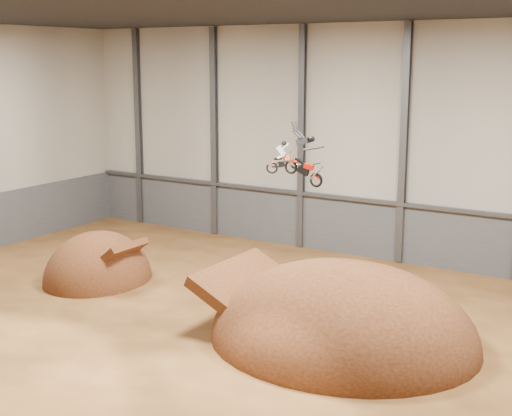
{
  "coord_description": "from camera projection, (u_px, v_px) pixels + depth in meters",
  "views": [
    {
      "loc": [
        17.59,
        -24.5,
        11.94
      ],
      "look_at": [
        -0.02,
        4.0,
        4.87
      ],
      "focal_mm": 50.0,
      "sensor_mm": 36.0,
      "label": 1
    }
  ],
  "objects": [
    {
      "name": "back_wall",
      "position": [
        352.0,
        142.0,
        42.95
      ],
      "size": [
        40.0,
        0.1,
        14.0
      ],
      "primitive_type": "cube",
      "color": "#ADA799",
      "rests_on": "ground"
    },
    {
      "name": "ceiling",
      "position": [
        205.0,
        6.0,
        29.02
      ],
      "size": [
        40.0,
        40.0,
        0.0
      ],
      "primitive_type": "plane",
      "color": "black",
      "rests_on": "back_wall"
    },
    {
      "name": "steel_column_3",
      "position": [
        404.0,
        145.0,
        41.06
      ],
      "size": [
        0.4,
        0.36,
        13.9
      ],
      "primitive_type": "cube",
      "color": "#47494F",
      "rests_on": "ground"
    },
    {
      "name": "landing_ramp",
      "position": [
        342.0,
        341.0,
        30.68
      ],
      "size": [
        11.76,
        10.4,
        6.79
      ],
      "primitive_type": "ellipsoid",
      "color": "#3C1D0F",
      "rests_on": "ground"
    },
    {
      "name": "steel_rail",
      "position": [
        349.0,
        198.0,
        43.45
      ],
      "size": [
        39.8,
        0.35,
        0.2
      ],
      "primitive_type": "cube",
      "color": "#47494F",
      "rests_on": "lower_band_back"
    },
    {
      "name": "fmx_rider_b",
      "position": [
        302.0,
        154.0,
        31.72
      ],
      "size": [
        3.35,
        0.89,
        3.1
      ],
      "primitive_type": null,
      "rotation": [
        0.0,
        0.35,
        -0.04
      ],
      "color": "red"
    },
    {
      "name": "lower_band_back",
      "position": [
        349.0,
        226.0,
        43.95
      ],
      "size": [
        39.8,
        0.18,
        3.5
      ],
      "primitive_type": "cube",
      "color": "#4D4F54",
      "rests_on": "ground"
    },
    {
      "name": "takeoff_ramp",
      "position": [
        98.0,
        280.0,
        39.01
      ],
      "size": [
        5.45,
        6.29,
        5.45
      ],
      "primitive_type": "ellipsoid",
      "color": "#3C1D0F",
      "rests_on": "ground"
    },
    {
      "name": "floor",
      "position": [
        210.0,
        330.0,
        31.91
      ],
      "size": [
        40.0,
        40.0,
        0.0
      ],
      "primitive_type": "plane",
      "color": "#502F15",
      "rests_on": "ground"
    },
    {
      "name": "fmx_rider_a",
      "position": [
        286.0,
        155.0,
        35.75
      ],
      "size": [
        2.23,
        1.54,
        1.99
      ],
      "primitive_type": null,
      "rotation": [
        0.0,
        -0.17,
        0.43
      ],
      "color": "orange"
    },
    {
      "name": "steel_column_0",
      "position": [
        139.0,
        128.0,
        51.35
      ],
      "size": [
        0.4,
        0.36,
        13.9
      ],
      "primitive_type": "cube",
      "color": "#47494F",
      "rests_on": "ground"
    },
    {
      "name": "steel_column_2",
      "position": [
        302.0,
        139.0,
        44.49
      ],
      "size": [
        0.4,
        0.36,
        13.9
      ],
      "primitive_type": "cube",
      "color": "#47494F",
      "rests_on": "ground"
    },
    {
      "name": "steel_column_1",
      "position": [
        214.0,
        133.0,
        47.92
      ],
      "size": [
        0.4,
        0.36,
        13.9
      ],
      "primitive_type": "cube",
      "color": "#47494F",
      "rests_on": "ground"
    }
  ]
}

